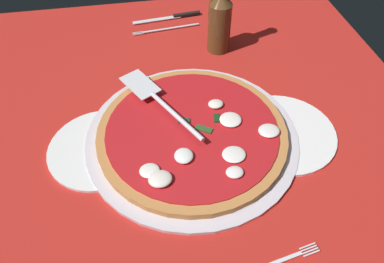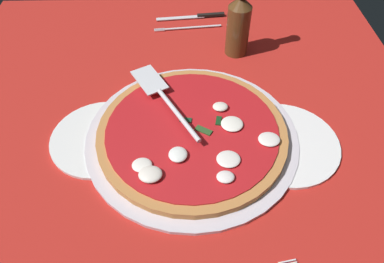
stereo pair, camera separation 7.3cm
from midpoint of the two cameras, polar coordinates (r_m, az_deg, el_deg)
The scene contains 9 objects.
ground_plane at distance 77.31cm, azimuth -5.26°, elevation 0.20°, with size 112.98×112.98×0.80cm, color #B0211B.
checker_pattern at distance 76.98cm, azimuth -5.28°, elevation 0.43°, with size 112.98×112.98×0.10cm.
pizza_pan at distance 74.23cm, azimuth -2.81°, elevation -0.98°, with size 44.27×44.27×1.18cm, color silver.
dinner_plate_left at distance 76.54cm, azimuth 11.72°, elevation -0.37°, with size 22.58×22.58×1.00cm, color white.
dinner_plate_right at distance 75.57cm, azimuth -17.24°, elevation -2.77°, with size 21.21×21.21×1.00cm, color white.
pizza at distance 72.91cm, azimuth -2.76°, elevation -0.31°, with size 39.31×39.31×3.22cm.
pizza_server at distance 76.65cm, azimuth -8.23°, elevation 4.89°, with size 15.65×24.76×1.00cm.
place_setting_near at distance 109.40cm, azimuth -5.63°, elevation 16.84°, with size 20.99×14.45×1.40cm.
beer_bottle at distance 93.58cm, azimuth 2.18°, elevation 17.56°, with size 5.93×5.93×24.13cm.
Camera 1 is at (5.70, 51.86, 56.56)cm, focal length 33.05 mm.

